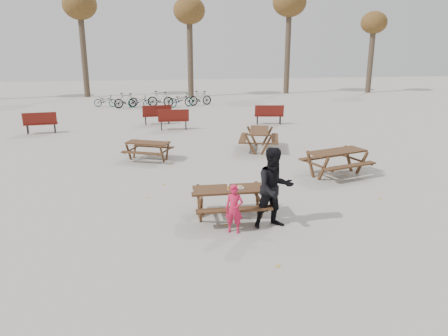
{
  "coord_description": "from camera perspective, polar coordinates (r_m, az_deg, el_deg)",
  "views": [
    {
      "loc": [
        -1.68,
        -9.93,
        4.24
      ],
      "look_at": [
        0.0,
        1.0,
        1.0
      ],
      "focal_mm": 35.0,
      "sensor_mm": 36.0,
      "label": 1
    }
  ],
  "objects": [
    {
      "name": "adult",
      "position": [
        10.15,
        6.61,
        -2.64
      ],
      "size": [
        1.02,
        0.85,
        1.92
      ],
      "primitive_type": "imported",
      "rotation": [
        0.0,
        0.0,
        0.14
      ],
      "color": "black",
      "rests_on": "ground"
    },
    {
      "name": "bread_roll",
      "position": [
        10.61,
        2.12,
        -2.4
      ],
      "size": [
        0.14,
        0.06,
        0.05
      ],
      "primitive_type": "ellipsoid",
      "color": "tan",
      "rests_on": "food_tray"
    },
    {
      "name": "picnic_table_north",
      "position": [
        16.25,
        -9.87,
        2.2
      ],
      "size": [
        1.93,
        1.77,
        0.67
      ],
      "primitive_type": null,
      "rotation": [
        0.0,
        0.0,
        -0.4
      ],
      "color": "#382114",
      "rests_on": "ground"
    },
    {
      "name": "bicycle_row",
      "position": [
        29.5,
        -8.91,
        8.8
      ],
      "size": [
        7.92,
        1.88,
        1.05
      ],
      "color": "black",
      "rests_on": "ground"
    },
    {
      "name": "park_bench_row",
      "position": [
        22.26,
        -7.99,
        6.55
      ],
      "size": [
        12.84,
        2.17,
        1.03
      ],
      "color": "maroon",
      "rests_on": "ground"
    },
    {
      "name": "food_tray",
      "position": [
        10.62,
        2.12,
        -2.62
      ],
      "size": [
        0.18,
        0.11,
        0.03
      ],
      "primitive_type": "cube",
      "color": "white",
      "rests_on": "main_picnic_table"
    },
    {
      "name": "picnic_table_far",
      "position": [
        17.57,
        4.6,
        3.68
      ],
      "size": [
        1.96,
        2.22,
        0.82
      ],
      "primitive_type": null,
      "rotation": [
        0.0,
        0.0,
        1.31
      ],
      "color": "#382114",
      "rests_on": "ground"
    },
    {
      "name": "main_picnic_table",
      "position": [
        10.71,
        0.82,
        -3.61
      ],
      "size": [
        1.8,
        1.45,
        0.78
      ],
      "color": "#382114",
      "rests_on": "ground"
    },
    {
      "name": "child",
      "position": [
        9.93,
        1.33,
        -5.38
      ],
      "size": [
        0.48,
        0.4,
        1.14
      ],
      "primitive_type": "imported",
      "rotation": [
        0.0,
        0.0,
        -0.35
      ],
      "color": "#C91941",
      "rests_on": "ground"
    },
    {
      "name": "ground",
      "position": [
        10.93,
        0.8,
        -6.51
      ],
      "size": [
        80.0,
        80.0,
        0.0
      ],
      "primitive_type": "plane",
      "color": "gray",
      "rests_on": "ground"
    },
    {
      "name": "soda_bottle",
      "position": [
        10.52,
        0.61,
        -2.49
      ],
      "size": [
        0.07,
        0.07,
        0.17
      ],
      "color": "silver",
      "rests_on": "main_picnic_table"
    },
    {
      "name": "picnic_table_east",
      "position": [
        14.62,
        14.46,
        0.63
      ],
      "size": [
        2.3,
        2.06,
        0.82
      ],
      "primitive_type": null,
      "rotation": [
        0.0,
        0.0,
        0.32
      ],
      "color": "#382114",
      "rests_on": "ground"
    },
    {
      "name": "tree_row",
      "position": [
        35.23,
        -4.82,
        19.46
      ],
      "size": [
        32.17,
        3.52,
        8.26
      ],
      "color": "#382B21",
      "rests_on": "ground"
    },
    {
      "name": "fallen_leaves",
      "position": [
        13.31,
        1.15,
        -2.23
      ],
      "size": [
        11.0,
        11.0,
        0.01
      ],
      "primitive_type": null,
      "color": "#B5902B",
      "rests_on": "ground"
    }
  ]
}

